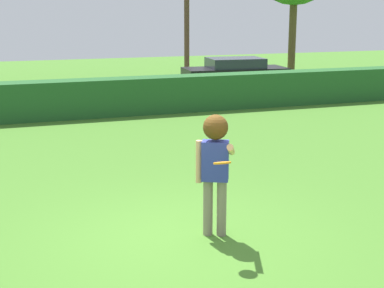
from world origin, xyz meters
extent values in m
plane|color=#407226|center=(0.00, 0.00, 0.00)|extent=(60.00, 60.00, 0.00)
cylinder|color=gray|center=(0.56, -0.07, 0.42)|extent=(0.14, 0.14, 0.84)
cylinder|color=gray|center=(0.38, 0.02, 0.42)|extent=(0.14, 0.14, 0.84)
cube|color=#2C3692|center=(0.47, -0.03, 1.13)|extent=(0.44, 0.36, 0.58)
cylinder|color=tan|center=(0.56, -0.38, 1.37)|extent=(0.35, 0.59, 0.30)
cylinder|color=tan|center=(0.26, 0.08, 1.11)|extent=(0.09, 0.09, 0.62)
sphere|color=tan|center=(0.47, -0.03, 1.59)|extent=(0.22, 0.22, 0.22)
sphere|color=#4B3111|center=(0.47, -0.03, 1.62)|extent=(0.36, 0.36, 0.36)
cylinder|color=orange|center=(0.29, -0.70, 1.29)|extent=(0.23, 0.23, 0.07)
cube|color=#225525|center=(0.00, 9.96, 0.57)|extent=(25.71, 0.90, 1.14)
cube|color=black|center=(7.00, 14.21, 0.57)|extent=(4.33, 2.07, 0.55)
cube|color=#2D333D|center=(7.00, 14.21, 1.05)|extent=(2.33, 1.75, 0.40)
cylinder|color=black|center=(8.54, 14.93, 0.30)|extent=(0.61, 0.15, 0.60)
cylinder|color=black|center=(8.39, 13.24, 0.30)|extent=(0.61, 0.15, 0.60)
cylinder|color=black|center=(5.62, 15.19, 0.30)|extent=(0.61, 0.15, 0.60)
cylinder|color=black|center=(5.46, 13.50, 0.30)|extent=(0.61, 0.15, 0.60)
cylinder|color=brown|center=(6.71, 19.47, 2.25)|extent=(0.25, 0.25, 4.50)
cylinder|color=brown|center=(10.62, 16.05, 2.06)|extent=(0.34, 0.34, 4.12)
camera|label=1|loc=(-2.46, -7.34, 3.27)|focal=53.49mm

